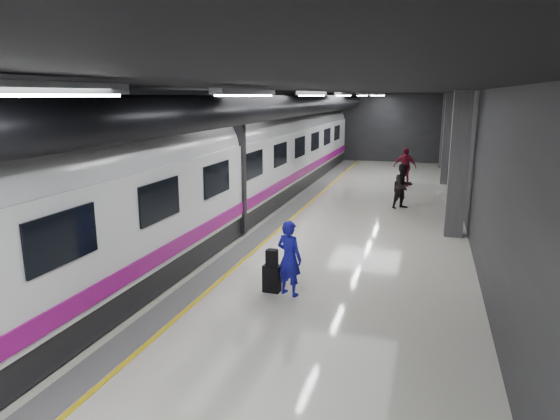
% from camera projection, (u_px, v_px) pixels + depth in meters
% --- Properties ---
extents(ground, '(40.00, 40.00, 0.00)m').
position_uv_depth(ground, '(299.00, 241.00, 15.29)').
color(ground, silver).
rests_on(ground, ground).
extents(platform_hall, '(10.02, 40.02, 4.51)m').
position_uv_depth(platform_hall, '(299.00, 122.00, 15.47)').
color(platform_hall, black).
rests_on(platform_hall, ground).
extents(train, '(3.05, 38.00, 4.05)m').
position_uv_depth(train, '(200.00, 169.00, 15.73)').
color(train, black).
rests_on(train, ground).
extents(traveler_main, '(0.72, 0.60, 1.71)m').
position_uv_depth(traveler_main, '(289.00, 258.00, 10.95)').
color(traveler_main, '#1A19BB').
rests_on(traveler_main, ground).
extents(suitcase_main, '(0.39, 0.26, 0.63)m').
position_uv_depth(suitcase_main, '(272.00, 278.00, 11.24)').
color(suitcase_main, black).
rests_on(suitcase_main, ground).
extents(shoulder_bag, '(0.28, 0.17, 0.36)m').
position_uv_depth(shoulder_bag, '(272.00, 258.00, 11.10)').
color(shoulder_bag, black).
rests_on(shoulder_bag, suitcase_main).
extents(traveler_far_a, '(1.08, 1.08, 1.77)m').
position_uv_depth(traveler_far_a, '(403.00, 186.00, 19.47)').
color(traveler_far_a, black).
rests_on(traveler_far_a, ground).
extents(traveler_far_b, '(1.17, 0.64, 1.89)m').
position_uv_depth(traveler_far_b, '(405.00, 167.00, 24.38)').
color(traveler_far_b, maroon).
rests_on(traveler_far_b, ground).
extents(suitcase_far, '(0.33, 0.22, 0.47)m').
position_uv_depth(suitcase_far, '(398.00, 186.00, 23.07)').
color(suitcase_far, black).
rests_on(suitcase_far, ground).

